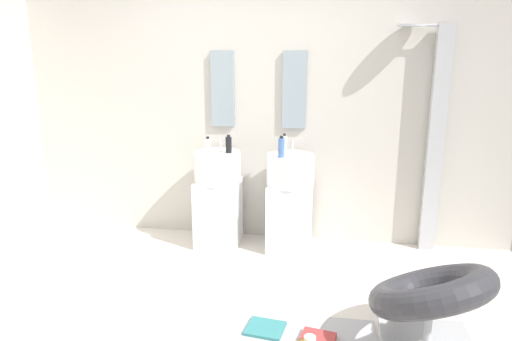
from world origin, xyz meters
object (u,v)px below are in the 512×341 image
Objects in this scene: pedestal_sink_left at (218,197)px; soap_bottle_white at (208,147)px; pedestal_sink_right at (290,201)px; soap_bottle_black at (229,145)px; shower_column at (434,136)px; magazine_teal at (265,328)px; magazine_red at (317,340)px; lounge_chair at (431,298)px; soap_bottle_clear at (284,144)px; soap_bottle_blue at (281,147)px.

soap_bottle_white is at bearing -107.68° from pedestal_sink_left.
soap_bottle_black is at bearing -177.76° from pedestal_sink_right.
soap_bottle_black is at bearing -172.79° from shower_column.
pedestal_sink_left is at bearing -173.86° from shower_column.
soap_bottle_black is at bearing 119.57° from magazine_teal.
pedestal_sink_left is 2.05m from shower_column.
magazine_red is at bearing -51.48° from soap_bottle_white.
pedestal_sink_right is 0.92× the size of lounge_chair.
lounge_chair reaches higher than magazine_red.
lounge_chair is 6.36× the size of soap_bottle_clear.
pedestal_sink_right reaches higher than lounge_chair.
magazine_teal is 1.73m from soap_bottle_white.
lounge_chair is at bearing -36.02° from soap_bottle_white.
soap_bottle_black is at bearing 167.47° from soap_bottle_blue.
soap_bottle_clear reaches higher than lounge_chair.
pedestal_sink_left is at bearing 180.00° from pedestal_sink_right.
soap_bottle_white is at bearing -168.65° from pedestal_sink_right.
pedestal_sink_left is 0.53m from soap_bottle_black.
soap_bottle_black is at bearing -10.90° from pedestal_sink_left.
soap_bottle_white reaches higher than lounge_chair.
magazine_red is at bearing -5.09° from magazine_teal.
magazine_red is (-0.94, -1.68, -1.05)m from shower_column.
soap_bottle_blue is 0.22m from soap_bottle_clear.
pedestal_sink_left is at bearing -171.57° from soap_bottle_clear.
soap_bottle_blue reaches higher than pedestal_sink_right.
pedestal_sink_left is 0.92× the size of lounge_chair.
soap_bottle_white is at bearing 127.48° from magazine_teal.
shower_column is 8.24× the size of magazine_teal.
soap_bottle_black is at bearing 138.62° from lounge_chair.
soap_bottle_blue is (-0.04, 1.26, 0.98)m from magazine_teal.
pedestal_sink_left is at bearing 72.32° from soap_bottle_white.
soap_bottle_clear is (0.62, 0.09, 0.52)m from pedestal_sink_left.
pedestal_sink_left is at bearing 123.28° from magazine_teal.
soap_bottle_white is 0.70m from soap_bottle_clear.
lounge_chair is at bearing -54.48° from pedestal_sink_right.
lounge_chair is at bearing 16.04° from magazine_red.
soap_bottle_white is 0.88× the size of soap_bottle_blue.
magazine_teal is 1.59m from soap_bottle_blue.
soap_bottle_clear is (0.00, 0.22, -0.01)m from soap_bottle_blue.
lounge_chair is 1.95m from soap_bottle_clear.
pedestal_sink_right is 1.73m from lounge_chair.
soap_bottle_white reaches higher than pedestal_sink_left.
shower_column is 9.51× the size of magazine_red.
soap_bottle_clear reaches higher than pedestal_sink_left.
soap_bottle_white is 0.97× the size of soap_bottle_clear.
pedestal_sink_left reaches higher than magazine_teal.
shower_column is at bearing 71.44° from magazine_red.
pedestal_sink_left reaches higher than lounge_chair.
magazine_teal is at bearing -129.01° from shower_column.
shower_column is 1.85m from soap_bottle_black.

